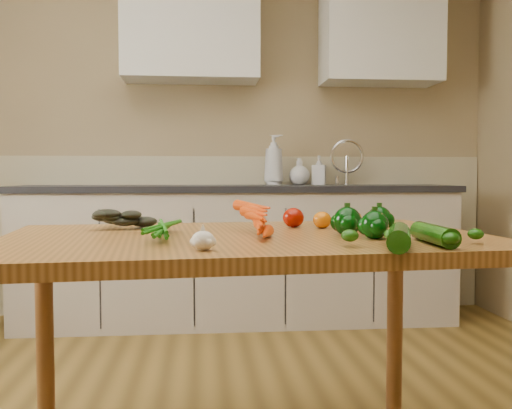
{
  "coord_description": "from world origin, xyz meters",
  "views": [
    {
      "loc": [
        -0.03,
        -1.56,
        0.97
      ],
      "look_at": [
        0.16,
        0.43,
        0.87
      ],
      "focal_mm": 40.0,
      "sensor_mm": 36.0,
      "label": 1
    }
  ],
  "objects_px": {
    "table": "(248,263)",
    "pepper_a": "(347,221)",
    "zucchini_a": "(434,234)",
    "zucchini_b": "(399,237)",
    "carrot_bunch": "(227,224)",
    "tomato_b": "(322,220)",
    "tomato_c": "(353,219)",
    "soap_bottle_a": "(274,160)",
    "soap_bottle_b": "(319,170)",
    "garlic_bulb": "(203,241)",
    "pepper_b": "(379,219)",
    "soap_bottle_c": "(299,172)",
    "tomato_a": "(293,218)",
    "leafy_greens": "(124,213)",
    "pepper_c": "(374,225)"
  },
  "relations": [
    {
      "from": "table",
      "to": "pepper_a",
      "type": "distance_m",
      "value": 0.33
    },
    {
      "from": "zucchini_a",
      "to": "zucchini_b",
      "type": "bearing_deg",
      "value": -149.94
    },
    {
      "from": "carrot_bunch",
      "to": "pepper_a",
      "type": "distance_m",
      "value": 0.37
    },
    {
      "from": "pepper_a",
      "to": "tomato_b",
      "type": "height_order",
      "value": "pepper_a"
    },
    {
      "from": "tomato_b",
      "to": "carrot_bunch",
      "type": "bearing_deg",
      "value": -147.6
    },
    {
      "from": "table",
      "to": "zucchini_a",
      "type": "relative_size",
      "value": 6.79
    },
    {
      "from": "tomato_c",
      "to": "zucchini_b",
      "type": "height_order",
      "value": "tomato_c"
    },
    {
      "from": "table",
      "to": "soap_bottle_a",
      "type": "height_order",
      "value": "soap_bottle_a"
    },
    {
      "from": "soap_bottle_b",
      "to": "carrot_bunch",
      "type": "height_order",
      "value": "soap_bottle_b"
    },
    {
      "from": "garlic_bulb",
      "to": "tomato_c",
      "type": "distance_m",
      "value": 0.76
    },
    {
      "from": "tomato_c",
      "to": "pepper_b",
      "type": "bearing_deg",
      "value": -67.07
    },
    {
      "from": "soap_bottle_c",
      "to": "zucchini_a",
      "type": "height_order",
      "value": "soap_bottle_c"
    },
    {
      "from": "soap_bottle_a",
      "to": "tomato_b",
      "type": "bearing_deg",
      "value": -148.37
    },
    {
      "from": "pepper_b",
      "to": "pepper_a",
      "type": "bearing_deg",
      "value": -139.14
    },
    {
      "from": "carrot_bunch",
      "to": "pepper_b",
      "type": "distance_m",
      "value": 0.51
    },
    {
      "from": "pepper_b",
      "to": "tomato_c",
      "type": "bearing_deg",
      "value": 112.93
    },
    {
      "from": "soap_bottle_a",
      "to": "tomato_a",
      "type": "height_order",
      "value": "soap_bottle_a"
    },
    {
      "from": "soap_bottle_c",
      "to": "zucchini_a",
      "type": "distance_m",
      "value": 2.47
    },
    {
      "from": "carrot_bunch",
      "to": "pepper_b",
      "type": "relative_size",
      "value": 3.41
    },
    {
      "from": "soap_bottle_b",
      "to": "zucchini_a",
      "type": "height_order",
      "value": "soap_bottle_b"
    },
    {
      "from": "soap_bottle_a",
      "to": "tomato_c",
      "type": "distance_m",
      "value": 1.96
    },
    {
      "from": "garlic_bulb",
      "to": "tomato_a",
      "type": "bearing_deg",
      "value": 61.45
    },
    {
      "from": "tomato_c",
      "to": "leafy_greens",
      "type": "bearing_deg",
      "value": 175.87
    },
    {
      "from": "garlic_bulb",
      "to": "pepper_b",
      "type": "xyz_separation_m",
      "value": [
        0.57,
        0.42,
        0.02
      ]
    },
    {
      "from": "zucchini_a",
      "to": "soap_bottle_c",
      "type": "bearing_deg",
      "value": 88.54
    },
    {
      "from": "soap_bottle_a",
      "to": "leafy_greens",
      "type": "bearing_deg",
      "value": -167.94
    },
    {
      "from": "table",
      "to": "tomato_c",
      "type": "relative_size",
      "value": 24.3
    },
    {
      "from": "soap_bottle_b",
      "to": "zucchini_b",
      "type": "relative_size",
      "value": 0.83
    },
    {
      "from": "carrot_bunch",
      "to": "tomato_a",
      "type": "xyz_separation_m",
      "value": [
        0.24,
        0.26,
        -0.0
      ]
    },
    {
      "from": "pepper_c",
      "to": "zucchini_b",
      "type": "distance_m",
      "value": 0.21
    },
    {
      "from": "soap_bottle_b",
      "to": "tomato_b",
      "type": "xyz_separation_m",
      "value": [
        -0.4,
        -2.0,
        -0.19
      ]
    },
    {
      "from": "pepper_c",
      "to": "table",
      "type": "bearing_deg",
      "value": 157.76
    },
    {
      "from": "soap_bottle_a",
      "to": "tomato_b",
      "type": "relative_size",
      "value": 5.46
    },
    {
      "from": "pepper_b",
      "to": "zucchini_b",
      "type": "relative_size",
      "value": 0.33
    },
    {
      "from": "tomato_b",
      "to": "zucchini_b",
      "type": "distance_m",
      "value": 0.54
    },
    {
      "from": "soap_bottle_b",
      "to": "zucchini_b",
      "type": "distance_m",
      "value": 2.57
    },
    {
      "from": "leafy_greens",
      "to": "zucchini_a",
      "type": "height_order",
      "value": "leafy_greens"
    },
    {
      "from": "leafy_greens",
      "to": "zucchini_a",
      "type": "distance_m",
      "value": 1.03
    },
    {
      "from": "soap_bottle_b",
      "to": "soap_bottle_a",
      "type": "bearing_deg",
      "value": 25.21
    },
    {
      "from": "leafy_greens",
      "to": "tomato_b",
      "type": "relative_size",
      "value": 3.33
    },
    {
      "from": "tomato_c",
      "to": "zucchini_b",
      "type": "relative_size",
      "value": 0.26
    },
    {
      "from": "table",
      "to": "soap_bottle_b",
      "type": "height_order",
      "value": "soap_bottle_b"
    },
    {
      "from": "zucchini_a",
      "to": "pepper_b",
      "type": "bearing_deg",
      "value": 95.73
    },
    {
      "from": "carrot_bunch",
      "to": "garlic_bulb",
      "type": "relative_size",
      "value": 4.79
    },
    {
      "from": "table",
      "to": "zucchini_a",
      "type": "height_order",
      "value": "zucchini_a"
    },
    {
      "from": "pepper_b",
      "to": "zucchini_b",
      "type": "height_order",
      "value": "pepper_b"
    },
    {
      "from": "tomato_b",
      "to": "zucchini_a",
      "type": "distance_m",
      "value": 0.51
    },
    {
      "from": "pepper_a",
      "to": "pepper_c",
      "type": "height_order",
      "value": "pepper_a"
    },
    {
      "from": "tomato_b",
      "to": "table",
      "type": "bearing_deg",
      "value": -145.68
    },
    {
      "from": "carrot_bunch",
      "to": "garlic_bulb",
      "type": "bearing_deg",
      "value": -107.65
    }
  ]
}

